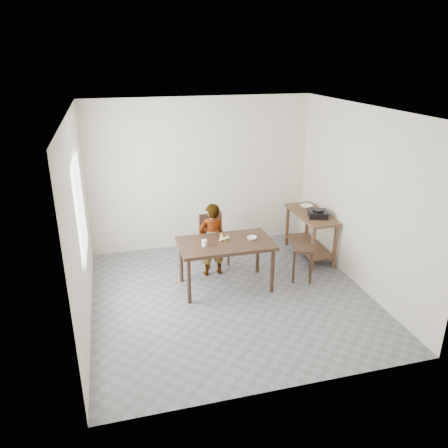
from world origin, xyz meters
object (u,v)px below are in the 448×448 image
object	(u,v)px
prep_counter	(310,234)
stool	(302,264)
dining_table	(226,265)
child	(212,240)
dining_chair	(215,240)

from	to	relation	value
prep_counter	stool	bearing A→B (deg)	-121.79
dining_table	child	bearing A→B (deg)	102.46
child	dining_chair	world-z (taller)	child
stool	prep_counter	bearing A→B (deg)	58.21
stool	dining_chair	bearing A→B (deg)	141.55
dining_table	stool	size ratio (longest dim) A/B	2.49
dining_chair	dining_table	bearing A→B (deg)	-101.80
prep_counter	child	size ratio (longest dim) A/B	0.99
prep_counter	stool	xyz separation A→B (m)	(-0.50, -0.80, -0.12)
child	stool	distance (m)	1.48
dining_table	prep_counter	world-z (taller)	prep_counter
child	dining_chair	bearing A→B (deg)	-115.75
child	dining_chair	distance (m)	0.44
child	stool	world-z (taller)	child
prep_counter	dining_chair	distance (m)	1.69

